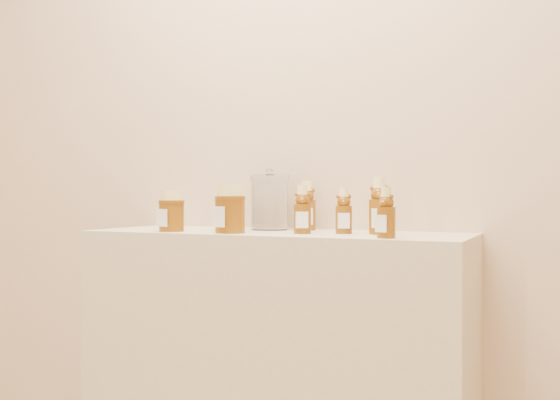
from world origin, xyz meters
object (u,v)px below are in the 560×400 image
at_px(bear_bottle_back_left, 307,202).
at_px(bear_bottle_front_left, 302,206).
at_px(honey_jar_left, 172,211).
at_px(display_table, 275,375).
at_px(glass_canister, 270,200).

relative_size(bear_bottle_back_left, bear_bottle_front_left, 1.11).
bearing_deg(honey_jar_left, bear_bottle_back_left, 47.81).
bearing_deg(display_table, bear_bottle_back_left, 66.62).
xyz_separation_m(display_table, bear_bottle_front_left, (0.11, -0.04, 0.53)).
distance_m(bear_bottle_back_left, honey_jar_left, 0.44).
bearing_deg(honey_jar_left, display_table, 34.60).
relative_size(bear_bottle_back_left, glass_canister, 0.92).
bearing_deg(display_table, bear_bottle_front_left, -21.44).
height_order(bear_bottle_back_left, bear_bottle_front_left, bear_bottle_back_left).
xyz_separation_m(bear_bottle_back_left, bear_bottle_front_left, (0.06, -0.17, -0.01)).
distance_m(honey_jar_left, glass_canister, 0.32).
relative_size(bear_bottle_back_left, honey_jar_left, 1.40).
xyz_separation_m(bear_bottle_front_left, glass_canister, (-0.18, 0.14, 0.02)).
distance_m(display_table, honey_jar_left, 0.61).
height_order(bear_bottle_back_left, glass_canister, glass_canister).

